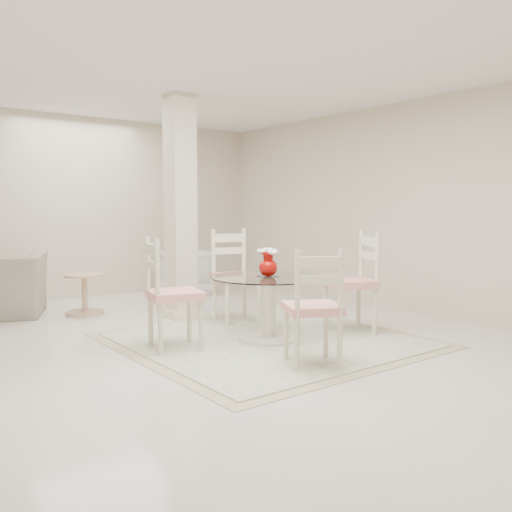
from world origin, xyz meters
TOP-DOWN VIEW (x-y plane):
  - ground at (0.00, 0.00)m, footprint 7.00×7.00m
  - room_shell at (0.00, 0.00)m, footprint 6.02×7.02m
  - column at (0.50, 1.30)m, footprint 0.30×0.30m
  - area_rug at (0.59, -0.30)m, footprint 2.78×2.78m
  - dining_table at (0.59, -0.30)m, footprint 1.14×1.14m
  - red_vase at (0.59, -0.30)m, footprint 0.22×0.21m
  - dining_chair_east at (1.57, -0.59)m, footprint 0.63×0.63m
  - dining_chair_north at (0.86, 0.69)m, footprint 0.57×0.57m
  - dining_chair_west at (-0.40, -0.03)m, footprint 0.57×0.57m
  - dining_chair_south at (0.30, -1.28)m, footprint 0.60×0.60m
  - armchair_white at (1.47, 2.89)m, footprint 0.93×0.95m
  - side_table at (-0.39, 2.19)m, footprint 0.49×0.49m

SIDE VIEW (x-z plane):
  - ground at x=0.00m, z-range 0.00..0.00m
  - area_rug at x=0.59m, z-range 0.00..0.02m
  - side_table at x=-0.39m, z-range -0.02..0.49m
  - dining_table at x=0.59m, z-range 0.01..0.66m
  - armchair_white at x=1.47m, z-range 0.00..0.69m
  - dining_chair_south at x=0.30m, z-range 0.03..1.14m
  - dining_chair_west at x=-0.40m, z-range 0.03..1.21m
  - dining_chair_east at x=1.57m, z-range 0.03..1.24m
  - dining_chair_north at x=0.86m, z-range 0.03..1.24m
  - red_vase at x=0.59m, z-range 0.66..0.94m
  - column at x=0.50m, z-range 0.00..2.70m
  - room_shell at x=0.00m, z-range 0.50..3.21m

